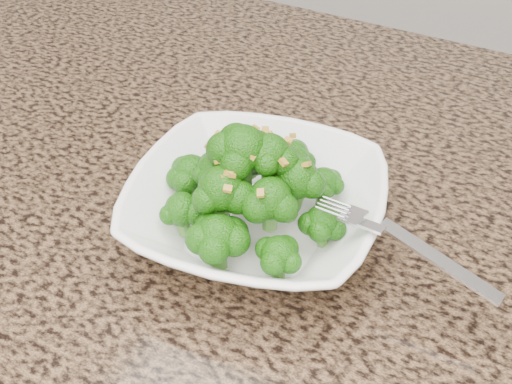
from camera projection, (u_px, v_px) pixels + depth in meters
The scene contains 5 objects.
granite_counter at pixel (192, 230), 0.66m from camera, with size 1.64×1.04×0.03m, color brown.
bowl at pixel (256, 208), 0.62m from camera, with size 0.24×0.24×0.06m, color white.
broccoli_pile at pixel (256, 151), 0.58m from camera, with size 0.21×0.21×0.08m, color #1C630B, non-canonical shape.
garlic_topping at pixel (256, 112), 0.55m from camera, with size 0.13×0.13×0.01m, color #B78F2C, non-canonical shape.
fork at pixel (376, 228), 0.55m from camera, with size 0.19×0.03×0.01m, color silver, non-canonical shape.
Camera 1 is at (0.29, -0.09, 1.34)m, focal length 45.00 mm.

